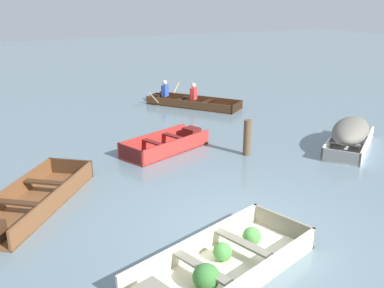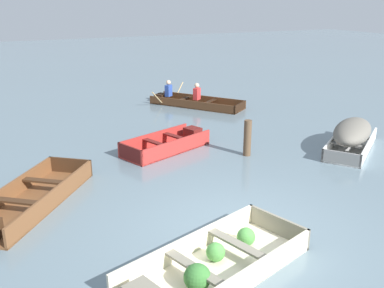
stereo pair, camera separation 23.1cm
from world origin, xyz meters
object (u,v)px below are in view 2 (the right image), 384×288
Objects in this scene: skiff_white_near_moored at (352,134)px; rowboat_dark_varnish_with_crew at (192,101)px; dinghy_cream_foreground at (211,267)px; skiff_red_far_moored at (169,144)px; mooring_post at (247,138)px; skiff_wooden_brown_mid_moored at (28,201)px.

rowboat_dark_varnish_with_crew reaches higher than skiff_white_near_moored.
dinghy_cream_foreground reaches higher than skiff_red_far_moored.
dinghy_cream_foreground is 1.24× the size of skiff_red_far_moored.
skiff_white_near_moored is 1.04× the size of skiff_red_far_moored.
mooring_post is (-1.18, -5.56, 0.31)m from rowboat_dark_varnish_with_crew.
mooring_post is (-2.75, 0.87, 0.03)m from skiff_white_near_moored.
skiff_white_near_moored is 6.63m from rowboat_dark_varnish_with_crew.
dinghy_cream_foreground reaches higher than skiff_wooden_brown_mid_moored.
rowboat_dark_varnish_with_crew is at bearing 78.05° from mooring_post.
rowboat_dark_varnish_with_crew is at bearing 65.04° from dinghy_cream_foreground.
skiff_white_near_moored is 0.78× the size of rowboat_dark_varnish_with_crew.
skiff_white_near_moored is 8.18m from skiff_wooden_brown_mid_moored.
skiff_white_near_moored reaches higher than skiff_wooden_brown_mid_moored.
mooring_post is (3.29, 4.05, 0.32)m from dinghy_cream_foreground.
skiff_red_far_moored is 5.07m from rowboat_dark_varnish_with_crew.
rowboat_dark_varnish_with_crew is at bearing 103.75° from skiff_white_near_moored.
skiff_red_far_moored reaches higher than skiff_wooden_brown_mid_moored.
dinghy_cream_foreground is at bearing -58.51° from skiff_wooden_brown_mid_moored.
rowboat_dark_varnish_with_crew is (2.79, 4.24, 0.01)m from skiff_red_far_moored.
rowboat_dark_varnish_with_crew is (-1.57, 6.43, -0.28)m from skiff_white_near_moored.
mooring_post is at bearing -101.95° from rowboat_dark_varnish_with_crew.
dinghy_cream_foreground is 1.03× the size of skiff_wooden_brown_mid_moored.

